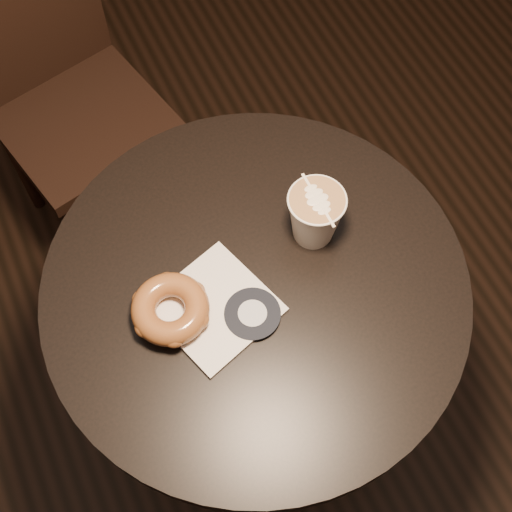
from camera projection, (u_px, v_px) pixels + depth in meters
name	position (u px, v px, depth m)	size (l,w,h in m)	color
cafe_table	(256.00, 330.00, 1.33)	(0.70, 0.70, 0.75)	black
chair	(54.00, 71.00, 1.66)	(0.45, 0.45, 0.93)	black
pastry_bag	(215.00, 307.00, 1.13)	(0.17, 0.17, 0.01)	silver
doughnut	(170.00, 309.00, 1.10)	(0.12, 0.12, 0.04)	brown
latte_cup	(315.00, 216.00, 1.15)	(0.10, 0.10, 0.11)	silver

